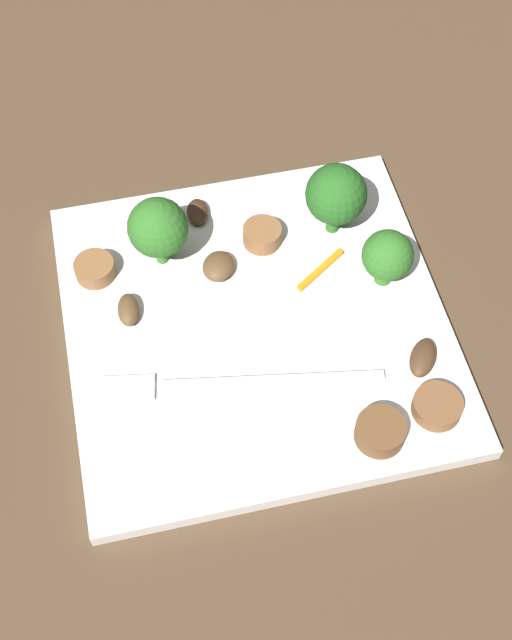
# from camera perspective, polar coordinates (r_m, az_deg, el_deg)

# --- Properties ---
(ground_plane) EXTENTS (1.40, 1.40, 0.00)m
(ground_plane) POSITION_cam_1_polar(r_m,az_deg,el_deg) (0.59, 0.00, -0.60)
(ground_plane) COLOR #4C3826
(plate) EXTENTS (0.26, 0.26, 0.01)m
(plate) POSITION_cam_1_polar(r_m,az_deg,el_deg) (0.58, 0.00, -0.30)
(plate) COLOR white
(plate) RESTS_ON ground_plane
(fork) EXTENTS (0.18, 0.04, 0.00)m
(fork) POSITION_cam_1_polar(r_m,az_deg,el_deg) (0.55, -2.55, -4.29)
(fork) COLOR silver
(fork) RESTS_ON plate
(broccoli_floret_0) EXTENTS (0.04, 0.04, 0.06)m
(broccoli_floret_0) POSITION_cam_1_polar(r_m,az_deg,el_deg) (0.60, 5.38, 8.34)
(broccoli_floret_0) COLOR #296420
(broccoli_floret_0) RESTS_ON plate
(broccoli_floret_1) EXTENTS (0.04, 0.04, 0.06)m
(broccoli_floret_1) POSITION_cam_1_polar(r_m,az_deg,el_deg) (0.58, -6.59, 6.14)
(broccoli_floret_1) COLOR #347525
(broccoli_floret_1) RESTS_ON plate
(broccoli_floret_2) EXTENTS (0.04, 0.04, 0.05)m
(broccoli_floret_2) POSITION_cam_1_polar(r_m,az_deg,el_deg) (0.58, 8.79, 4.25)
(broccoli_floret_2) COLOR #347525
(broccoli_floret_2) RESTS_ON plate
(sausage_slice_0) EXTENTS (0.04, 0.04, 0.01)m
(sausage_slice_0) POSITION_cam_1_polar(r_m,az_deg,el_deg) (0.53, 8.31, -7.41)
(sausage_slice_0) COLOR brown
(sausage_slice_0) RESTS_ON plate
(sausage_slice_1) EXTENTS (0.04, 0.04, 0.01)m
(sausage_slice_1) POSITION_cam_1_polar(r_m,az_deg,el_deg) (0.61, 0.42, 5.71)
(sausage_slice_1) COLOR brown
(sausage_slice_1) RESTS_ON plate
(sausage_slice_2) EXTENTS (0.04, 0.04, 0.01)m
(sausage_slice_2) POSITION_cam_1_polar(r_m,az_deg,el_deg) (0.61, -10.74, 3.38)
(sausage_slice_2) COLOR brown
(sausage_slice_2) RESTS_ON plate
(sausage_slice_3) EXTENTS (0.04, 0.04, 0.01)m
(sausage_slice_3) POSITION_cam_1_polar(r_m,az_deg,el_deg) (0.55, 12.04, -5.68)
(sausage_slice_3) COLOR brown
(sausage_slice_3) RESTS_ON plate
(mushroom_0) EXTENTS (0.02, 0.03, 0.01)m
(mushroom_0) POSITION_cam_1_polar(r_m,az_deg,el_deg) (0.63, -3.94, 7.23)
(mushroom_0) COLOR #422B19
(mushroom_0) RESTS_ON plate
(mushroom_1) EXTENTS (0.03, 0.03, 0.01)m
(mushroom_1) POSITION_cam_1_polar(r_m,az_deg,el_deg) (0.60, -2.54, 3.62)
(mushroom_1) COLOR brown
(mushroom_1) RESTS_ON plate
(mushroom_2) EXTENTS (0.03, 0.03, 0.01)m
(mushroom_2) POSITION_cam_1_polar(r_m,az_deg,el_deg) (0.65, 5.86, 9.34)
(mushroom_2) COLOR #422B19
(mushroom_2) RESTS_ON plate
(mushroom_3) EXTENTS (0.02, 0.03, 0.01)m
(mushroom_3) POSITION_cam_1_polar(r_m,az_deg,el_deg) (0.58, -8.55, 0.68)
(mushroom_3) COLOR brown
(mushroom_3) RESTS_ON plate
(mushroom_4) EXTENTS (0.03, 0.03, 0.01)m
(mushroom_4) POSITION_cam_1_polar(r_m,az_deg,el_deg) (0.57, 11.11, -2.50)
(mushroom_4) COLOR #4C331E
(mushroom_4) RESTS_ON plate
(pepper_strip_1) EXTENTS (0.04, 0.03, 0.00)m
(pepper_strip_1) POSITION_cam_1_polar(r_m,az_deg,el_deg) (0.60, 4.33, 3.36)
(pepper_strip_1) COLOR orange
(pepper_strip_1) RESTS_ON plate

